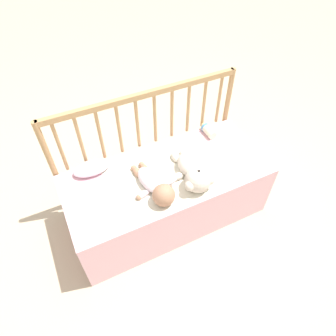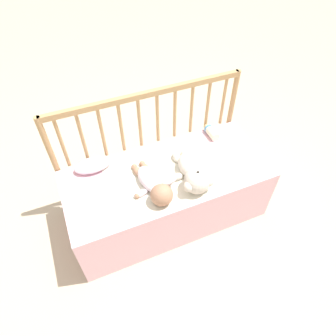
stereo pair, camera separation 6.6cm
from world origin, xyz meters
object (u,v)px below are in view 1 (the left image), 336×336
at_px(baby_bottle, 208,130).
at_px(small_pillow, 92,168).
at_px(baby, 155,186).
at_px(teddy_bear, 193,173).

bearing_deg(baby_bottle, small_pillow, 179.66).
bearing_deg(small_pillow, baby_bottle, -0.34).
bearing_deg(baby, teddy_bear, -6.05).
bearing_deg(baby_bottle, baby, -150.19).
xyz_separation_m(baby, baby_bottle, (0.56, 0.32, -0.02)).
distance_m(baby, baby_bottle, 0.64).
distance_m(teddy_bear, baby, 0.24).
relative_size(teddy_bear, baby, 1.00).
xyz_separation_m(baby, small_pillow, (-0.29, 0.32, -0.02)).
height_order(teddy_bear, baby, teddy_bear).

